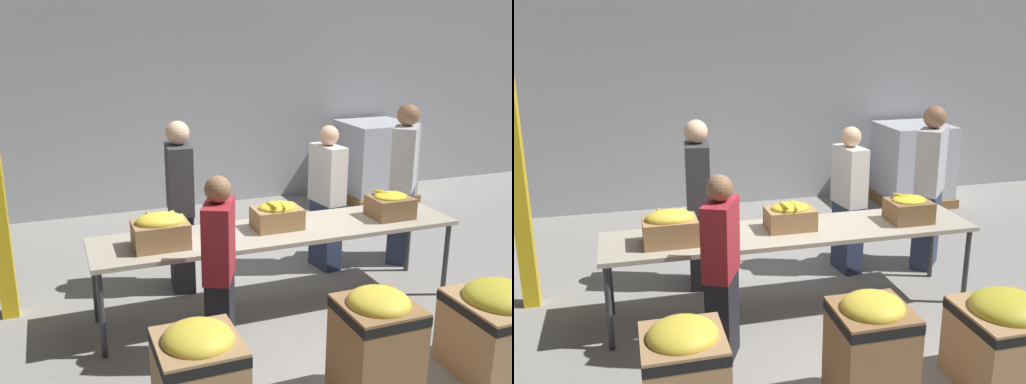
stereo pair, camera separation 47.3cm
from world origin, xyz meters
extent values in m
plane|color=gray|center=(0.00, 0.00, 0.00)|extent=(30.00, 30.00, 0.00)
cube|color=#A8A8AD|center=(0.00, 3.48, 2.00)|extent=(16.00, 0.08, 4.00)
cube|color=#B2A893|center=(0.00, 0.00, 0.77)|extent=(3.40, 0.75, 0.04)
cylinder|color=#38383D|center=(-1.64, -0.31, 0.37)|extent=(0.05, 0.05, 0.75)
cylinder|color=#38383D|center=(1.64, -0.31, 0.37)|extent=(0.05, 0.05, 0.75)
cylinder|color=#38383D|center=(-1.64, 0.31, 0.37)|extent=(0.05, 0.05, 0.75)
cylinder|color=#38383D|center=(1.64, 0.31, 0.37)|extent=(0.05, 0.05, 0.75)
cube|color=#A37A4C|center=(-1.10, -0.06, 0.90)|extent=(0.46, 0.33, 0.22)
ellipsoid|color=yellow|center=(-1.10, -0.06, 1.02)|extent=(0.41, 0.30, 0.13)
ellipsoid|color=yellow|center=(-1.10, -0.03, 1.06)|extent=(0.16, 0.17, 0.05)
ellipsoid|color=yellow|center=(-1.01, -0.06, 1.07)|extent=(0.14, 0.16, 0.05)
ellipsoid|color=yellow|center=(-1.08, -0.02, 1.05)|extent=(0.16, 0.13, 0.04)
ellipsoid|color=yellow|center=(-1.17, 0.03, 1.05)|extent=(0.07, 0.16, 0.04)
cube|color=#A37A4C|center=(-0.01, 0.04, 0.88)|extent=(0.44, 0.31, 0.19)
ellipsoid|color=yellow|center=(-0.01, 0.04, 0.99)|extent=(0.35, 0.27, 0.09)
ellipsoid|color=yellow|center=(0.04, 0.12, 1.00)|extent=(0.07, 0.17, 0.05)
ellipsoid|color=yellow|center=(-0.08, -0.02, 1.03)|extent=(0.07, 0.20, 0.04)
ellipsoid|color=yellow|center=(0.02, 0.04, 1.02)|extent=(0.08, 0.18, 0.05)
ellipsoid|color=yellow|center=(0.03, -0.01, 1.02)|extent=(0.09, 0.22, 0.05)
cube|color=olive|center=(1.14, -0.04, 0.89)|extent=(0.39, 0.34, 0.20)
ellipsoid|color=yellow|center=(1.14, -0.04, 1.00)|extent=(0.33, 0.27, 0.08)
ellipsoid|color=yellow|center=(1.08, 0.01, 1.03)|extent=(0.13, 0.17, 0.05)
ellipsoid|color=yellow|center=(1.15, -0.07, 1.01)|extent=(0.17, 0.15, 0.05)
ellipsoid|color=yellow|center=(1.07, 0.02, 1.02)|extent=(0.08, 0.21, 0.05)
ellipsoid|color=yellow|center=(1.12, -0.06, 1.01)|extent=(0.22, 0.06, 0.05)
cube|color=black|center=(-0.75, 0.75, 0.41)|extent=(0.25, 0.41, 0.81)
cube|color=#333338|center=(-0.75, 0.75, 1.15)|extent=(0.28, 0.48, 0.67)
sphere|color=#DBAD89|center=(-0.75, 0.75, 1.60)|extent=(0.23, 0.23, 0.23)
cube|color=#2D3856|center=(0.85, 0.72, 0.38)|extent=(0.25, 0.38, 0.75)
cube|color=silver|center=(0.85, 0.72, 1.06)|extent=(0.27, 0.45, 0.62)
sphere|color=#DBAD89|center=(0.85, 0.72, 1.48)|extent=(0.21, 0.21, 0.21)
cube|color=#2D3856|center=(1.73, 0.62, 0.42)|extent=(0.43, 0.45, 0.84)
cube|color=#B2B2B7|center=(1.73, 0.62, 1.19)|extent=(0.49, 0.52, 0.70)
sphere|color=#896042|center=(1.73, 0.62, 1.66)|extent=(0.24, 0.24, 0.24)
cube|color=black|center=(-0.77, -0.66, 0.36)|extent=(0.32, 0.39, 0.72)
cube|color=maroon|center=(-0.77, -0.66, 1.02)|extent=(0.36, 0.46, 0.60)
sphere|color=#896042|center=(-0.77, -0.66, 1.42)|extent=(0.20, 0.20, 0.20)
cube|color=black|center=(-1.16, -1.54, 0.68)|extent=(0.52, 0.52, 0.07)
ellipsoid|color=yellow|center=(-1.16, -1.54, 0.75)|extent=(0.44, 0.44, 0.18)
cube|color=olive|center=(0.10, -1.54, 0.38)|extent=(0.51, 0.51, 0.76)
cube|color=black|center=(0.10, -1.54, 0.71)|extent=(0.51, 0.51, 0.07)
ellipsoid|color=yellow|center=(0.10, -1.54, 0.77)|extent=(0.43, 0.43, 0.18)
cube|color=tan|center=(1.16, -1.54, 0.31)|extent=(0.64, 0.64, 0.61)
cube|color=black|center=(1.16, -1.54, 0.56)|extent=(0.65, 0.65, 0.07)
ellipsoid|color=gold|center=(1.16, -1.54, 0.62)|extent=(0.55, 0.55, 0.23)
cube|color=olive|center=(2.75, 2.86, 0.07)|extent=(1.05, 1.05, 0.13)
cube|color=silver|center=(2.75, 2.86, 0.66)|extent=(0.96, 0.96, 1.06)
camera|label=1|loc=(-1.88, -4.54, 2.56)|focal=40.00mm
camera|label=2|loc=(-1.43, -4.68, 2.56)|focal=40.00mm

